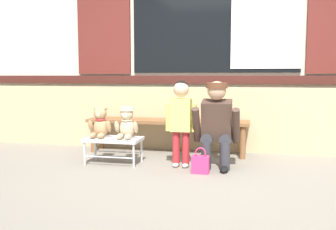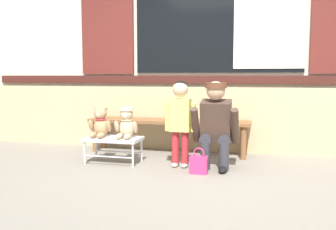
# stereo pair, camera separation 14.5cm
# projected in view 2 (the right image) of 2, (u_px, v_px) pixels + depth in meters

# --- Properties ---
(ground_plane) EXTENTS (60.00, 60.00, 0.00)m
(ground_plane) POSITION_uv_depth(u_px,v_px,m) (192.00, 177.00, 3.76)
(ground_plane) COLOR gray
(brick_low_wall) EXTENTS (7.67, 0.25, 0.85)m
(brick_low_wall) POSITION_uv_depth(u_px,v_px,m) (212.00, 119.00, 5.08)
(brick_low_wall) COLOR tan
(brick_low_wall) RESTS_ON ground
(shop_facade) EXTENTS (7.83, 0.26, 3.43)m
(shop_facade) POSITION_uv_depth(u_px,v_px,m) (218.00, 26.00, 5.45)
(shop_facade) COLOR beige
(shop_facade) RESTS_ON ground
(wooden_bench_long) EXTENTS (2.10, 0.40, 0.44)m
(wooden_bench_long) POSITION_uv_depth(u_px,v_px,m) (168.00, 125.00, 4.87)
(wooden_bench_long) COLOR brown
(wooden_bench_long) RESTS_ON ground
(small_display_bench) EXTENTS (0.64, 0.36, 0.30)m
(small_display_bench) POSITION_uv_depth(u_px,v_px,m) (113.00, 140.00, 4.32)
(small_display_bench) COLOR silver
(small_display_bench) RESTS_ON ground
(teddy_bear_plain) EXTENTS (0.28, 0.26, 0.36)m
(teddy_bear_plain) POSITION_uv_depth(u_px,v_px,m) (100.00, 123.00, 4.34)
(teddy_bear_plain) COLOR tan
(teddy_bear_plain) RESTS_ON small_display_bench
(teddy_bear_with_hat) EXTENTS (0.28, 0.27, 0.36)m
(teddy_bear_with_hat) POSITION_uv_depth(u_px,v_px,m) (126.00, 123.00, 4.26)
(teddy_bear_with_hat) COLOR #CCB289
(teddy_bear_with_hat) RESTS_ON small_display_bench
(child_standing) EXTENTS (0.35, 0.18, 0.96)m
(child_standing) POSITION_uv_depth(u_px,v_px,m) (180.00, 114.00, 4.10)
(child_standing) COLOR #B7282D
(child_standing) RESTS_ON ground
(adult_crouching) EXTENTS (0.50, 0.49, 0.95)m
(adult_crouching) POSITION_uv_depth(u_px,v_px,m) (217.00, 125.00, 4.05)
(adult_crouching) COLOR #333338
(adult_crouching) RESTS_ON ground
(handbag_on_ground) EXTENTS (0.18, 0.11, 0.27)m
(handbag_on_ground) POSITION_uv_depth(u_px,v_px,m) (199.00, 164.00, 3.87)
(handbag_on_ground) COLOR #E53370
(handbag_on_ground) RESTS_ON ground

